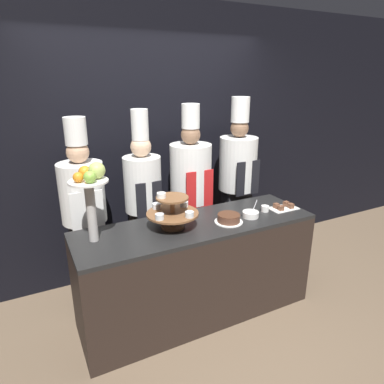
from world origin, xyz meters
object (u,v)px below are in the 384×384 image
object	(u,v)px
fruit_pedestal	(91,187)
cake_round	(229,218)
cup_white	(265,209)
chef_left	(84,209)
serving_bowl_near	(251,214)
chef_right	(237,178)
chef_center_right	(191,189)
cake_square_tray	(283,207)
tiered_stand	(172,211)
chef_center_left	(143,198)

from	to	relation	value
fruit_pedestal	cake_round	bearing A→B (deg)	-9.56
fruit_pedestal	cup_white	distance (m)	1.57
cup_white	chef_left	world-z (taller)	chef_left
fruit_pedestal	serving_bowl_near	bearing A→B (deg)	-7.57
cup_white	chef_right	world-z (taller)	chef_right
serving_bowl_near	chef_left	bearing A→B (deg)	151.34
cake_round	cup_white	bearing A→B (deg)	7.61
chef_center_right	cake_square_tray	bearing A→B (deg)	-47.37
tiered_stand	chef_center_left	distance (m)	0.61
cake_round	chef_center_right	bearing A→B (deg)	89.95
cup_white	tiered_stand	bearing A→B (deg)	176.08
fruit_pedestal	chef_left	xyz separation A→B (m)	(0.01, 0.54, -0.36)
serving_bowl_near	chef_center_left	size ratio (longest dim) A/B	0.09
chef_center_left	chef_right	distance (m)	1.08
cake_round	chef_left	bearing A→B (deg)	146.05
cup_white	chef_left	distance (m)	1.64
cake_square_tray	chef_right	xyz separation A→B (m)	(-0.06, 0.69, 0.11)
chef_center_right	tiered_stand	bearing A→B (deg)	-128.23
serving_bowl_near	chef_right	distance (m)	0.79
fruit_pedestal	chef_center_right	distance (m)	1.25
tiered_stand	fruit_pedestal	world-z (taller)	fruit_pedestal
fruit_pedestal	serving_bowl_near	size ratio (longest dim) A/B	3.90
chef_right	chef_center_left	bearing A→B (deg)	180.00
tiered_stand	chef_left	distance (m)	0.85
serving_bowl_near	cake_round	bearing A→B (deg)	-178.23
cake_round	chef_center_right	world-z (taller)	chef_center_right
cake_round	chef_left	world-z (taller)	chef_left
tiered_stand	fruit_pedestal	size ratio (longest dim) A/B	0.71
chef_center_right	chef_right	xyz separation A→B (m)	(0.57, 0.00, 0.03)
chef_center_left	tiered_stand	bearing A→B (deg)	-86.32
cake_round	serving_bowl_near	distance (m)	0.23
chef_center_left	chef_center_right	bearing A→B (deg)	-0.01
tiered_stand	cup_white	bearing A→B (deg)	-3.92
cake_square_tray	chef_center_left	xyz separation A→B (m)	(-1.14, 0.69, 0.05)
cake_square_tray	chef_left	world-z (taller)	chef_left
fruit_pedestal	chef_left	distance (m)	0.65
tiered_stand	chef_center_right	world-z (taller)	chef_center_right
chef_right	cup_white	bearing A→B (deg)	-101.76
tiered_stand	chef_center_right	xyz separation A→B (m)	(0.47, 0.60, -0.06)
tiered_stand	chef_right	distance (m)	1.20
cake_round	chef_center_right	distance (m)	0.72
serving_bowl_near	tiered_stand	bearing A→B (deg)	170.91
fruit_pedestal	tiered_stand	bearing A→B (deg)	-5.81
chef_center_left	cake_square_tray	bearing A→B (deg)	-31.00
serving_bowl_near	chef_right	bearing A→B (deg)	64.63
chef_center_right	chef_right	world-z (taller)	chef_right
cup_white	chef_right	xyz separation A→B (m)	(0.14, 0.66, 0.10)
fruit_pedestal	chef_center_left	bearing A→B (deg)	43.18
cake_square_tray	serving_bowl_near	distance (m)	0.40
chef_left	chef_center_left	xyz separation A→B (m)	(0.56, 0.00, 0.01)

